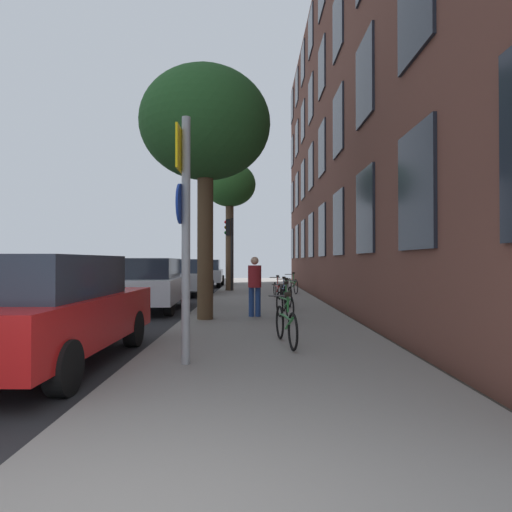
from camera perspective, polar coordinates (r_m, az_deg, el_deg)
ground_plane at (r=17.06m, az=-11.08°, el=-5.89°), size 41.80×41.80×0.00m
road_asphalt at (r=17.58m, az=-17.85°, el=-5.70°), size 7.00×38.00×0.01m
sidewalk at (r=16.76m, az=0.82°, el=-5.79°), size 4.20×38.00×0.12m
building_facade at (r=17.29m, az=9.87°, el=17.12°), size 0.56×27.00×13.62m
sign_post at (r=5.95m, az=-9.72°, el=4.68°), size 0.16×0.60×3.44m
traffic_light at (r=20.48m, az=-3.60°, el=2.08°), size 0.43×0.24×3.53m
tree_near at (r=10.93m, az=-6.89°, el=17.06°), size 3.22×3.22×6.19m
tree_far at (r=20.93m, az=-3.60°, el=9.32°), size 2.56×2.56×6.30m
bicycle_0 at (r=7.28m, az=4.10°, el=-9.22°), size 0.42×1.63×0.90m
bicycle_1 at (r=10.35m, az=3.91°, el=-6.59°), size 0.47×1.58×0.94m
bicycle_2 at (r=12.53m, az=4.24°, el=-5.56°), size 0.56×1.69×0.94m
bicycle_3 at (r=14.29m, az=3.76°, el=-5.02°), size 0.42×1.69×0.91m
bicycle_4 at (r=16.08m, az=2.88°, el=-4.56°), size 0.42×1.65×0.89m
bicycle_5 at (r=18.72m, az=5.00°, el=-3.95°), size 0.47×1.72×0.94m
pedestrian_0 at (r=10.82m, az=-0.18°, el=-3.60°), size 0.39×0.39×1.54m
car_0 at (r=6.82m, az=-25.97°, el=-6.56°), size 1.77×4.36×1.62m
car_1 at (r=13.49m, az=-14.01°, el=-3.67°), size 2.00×4.46×1.62m
car_2 at (r=19.18m, az=-9.04°, el=-2.80°), size 1.96×4.05×1.62m
car_3 at (r=25.49m, az=-6.70°, el=-2.28°), size 2.00×4.19×1.62m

